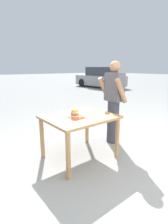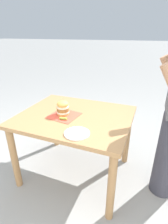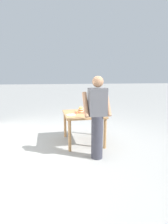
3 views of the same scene
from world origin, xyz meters
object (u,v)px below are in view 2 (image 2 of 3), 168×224
patio_table (75,125)px  sandwich (63,108)px  side_plate_with_forks (77,133)px  pickle_spear (63,118)px

patio_table → sandwich: sandwich is taller
sandwich → side_plate_with_forks: sandwich is taller
patio_table → side_plate_with_forks: bearing=26.7°
patio_table → side_plate_with_forks: side_plate_with_forks is taller
sandwich → pickle_spear: sandwich is taller
patio_table → pickle_spear: 0.21m
sandwich → pickle_spear: size_ratio=2.43×
patio_table → pickle_spear: (0.15, -0.06, 0.13)m
sandwich → pickle_spear: bearing=28.7°
patio_table → pickle_spear: size_ratio=15.18×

